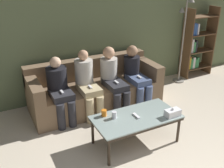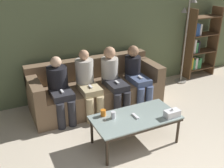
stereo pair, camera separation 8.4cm
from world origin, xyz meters
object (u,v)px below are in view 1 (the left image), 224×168
at_px(couch, 95,89).
at_px(game_remote, 136,116).
at_px(bookshelf, 195,45).
at_px(seated_person_mid_right, 112,77).
at_px(coffee_table, 136,119).
at_px(seated_person_right_end, 135,74).
at_px(tissue_box, 173,113).
at_px(standing_lamp, 184,31).
at_px(seated_person_left_end, 59,88).
at_px(cup_near_left, 104,113).
at_px(cup_near_right, 114,115).
at_px(seated_person_mid_left, 87,82).

xyz_separation_m(couch, game_remote, (0.06, -1.33, 0.14)).
height_order(game_remote, bookshelf, bookshelf).
bearing_deg(seated_person_mid_right, bookshelf, 12.79).
relative_size(coffee_table, seated_person_right_end, 1.14).
relative_size(tissue_box, standing_lamp, 0.12).
relative_size(seated_person_left_end, seated_person_mid_right, 0.96).
bearing_deg(game_remote, coffee_table, 88.81).
relative_size(coffee_table, game_remote, 8.14).
distance_m(cup_near_left, seated_person_mid_right, 1.05).
distance_m(game_remote, standing_lamp, 2.64).
bearing_deg(couch, coffee_table, -87.52).
relative_size(game_remote, seated_person_left_end, 0.14).
distance_m(game_remote, seated_person_mid_right, 1.11).
relative_size(standing_lamp, seated_person_right_end, 1.71).
distance_m(coffee_table, cup_near_right, 0.33).
height_order(game_remote, seated_person_right_end, seated_person_right_end).
height_order(couch, seated_person_left_end, seated_person_left_end).
height_order(bookshelf, standing_lamp, standing_lamp).
bearing_deg(seated_person_right_end, seated_person_mid_left, 178.81).
relative_size(coffee_table, standing_lamp, 0.67).
bearing_deg(game_remote, cup_near_left, 151.13).
height_order(tissue_box, seated_person_mid_left, seated_person_mid_left).
height_order(bookshelf, seated_person_right_end, bookshelf).
bearing_deg(seated_person_left_end, game_remote, -55.82).
height_order(seated_person_left_end, seated_person_right_end, seated_person_right_end).
relative_size(couch, seated_person_left_end, 2.20).
bearing_deg(cup_near_left, cup_near_right, -48.91).
distance_m(seated_person_mid_right, seated_person_right_end, 0.47).
relative_size(couch, coffee_table, 1.92).
height_order(standing_lamp, seated_person_right_end, standing_lamp).
xyz_separation_m(coffee_table, tissue_box, (0.46, -0.22, 0.09)).
relative_size(standing_lamp, seated_person_mid_right, 1.65).
distance_m(couch, cup_near_right, 1.27).
distance_m(cup_near_right, seated_person_mid_right, 1.10).
bearing_deg(cup_near_left, tissue_box, -26.98).
xyz_separation_m(seated_person_mid_left, seated_person_mid_right, (0.47, -0.02, -0.00)).
bearing_deg(couch, seated_person_left_end, -163.69).
bearing_deg(game_remote, tissue_box, -25.31).
bearing_deg(seated_person_mid_right, cup_near_left, -123.38).
distance_m(coffee_table, game_remote, 0.05).
bearing_deg(seated_person_mid_left, seated_person_left_end, 178.19).
bearing_deg(standing_lamp, tissue_box, -133.21).
bearing_deg(couch, bookshelf, 6.55).
height_order(game_remote, seated_person_mid_left, seated_person_mid_left).
bearing_deg(seated_person_mid_left, cup_near_left, -96.62).
bearing_deg(seated_person_right_end, seated_person_mid_right, -179.95).
height_order(cup_near_right, bookshelf, bookshelf).
height_order(bookshelf, seated_person_mid_left, bookshelf).
xyz_separation_m(couch, tissue_box, (0.52, -1.55, 0.18)).
bearing_deg(couch, seated_person_right_end, -18.85).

